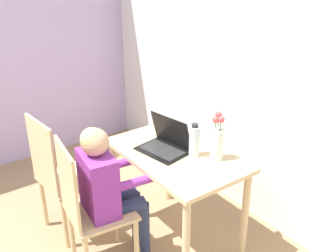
# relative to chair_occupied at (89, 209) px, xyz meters

# --- Properties ---
(wall_back) EXTENTS (6.40, 0.05, 2.50)m
(wall_back) POSITION_rel_chair_occupied_xyz_m (0.37, 1.37, 0.76)
(wall_back) COLOR white
(wall_back) RESTS_ON ground_plane
(dining_table) EXTENTS (0.98, 0.61, 0.73)m
(dining_table) POSITION_rel_chair_occupied_xyz_m (0.08, 0.64, 0.12)
(dining_table) COLOR #D6B784
(dining_table) RESTS_ON ground_plane
(chair_occupied) EXTENTS (0.45, 0.45, 0.97)m
(chair_occupied) POSITION_rel_chair_occupied_xyz_m (0.00, 0.00, 0.00)
(chair_occupied) COLOR #D6B784
(chair_occupied) RESTS_ON ground_plane
(chair_spare) EXTENTS (0.44, 0.44, 0.97)m
(chair_spare) POSITION_rel_chair_occupied_xyz_m (-0.48, 0.01, 0.00)
(chair_spare) COLOR #D6B784
(chair_spare) RESTS_ON ground_plane
(person_seated) EXTENTS (0.36, 0.46, 1.05)m
(person_seated) POSITION_rel_chair_occupied_xyz_m (0.02, 0.13, 0.16)
(person_seated) COLOR purple
(person_seated) RESTS_ON ground_plane
(laptop) EXTENTS (0.38, 0.30, 0.24)m
(laptop) POSITION_rel_chair_occupied_xyz_m (-0.00, 0.61, 0.29)
(laptop) COLOR black
(laptop) RESTS_ON dining_table
(flower_vase) EXTENTS (0.09, 0.09, 0.33)m
(flower_vase) POSITION_rel_chair_occupied_xyz_m (0.30, 0.81, 0.37)
(flower_vase) COLOR silver
(flower_vase) RESTS_ON dining_table
(water_bottle) EXTENTS (0.07, 0.07, 0.24)m
(water_bottle) POSITION_rel_chair_occupied_xyz_m (0.18, 0.72, 0.35)
(water_bottle) COLOR silver
(water_bottle) RESTS_ON dining_table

